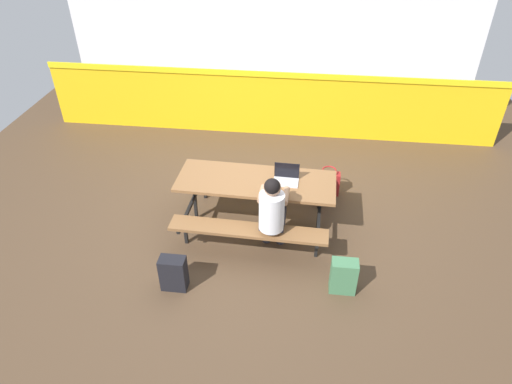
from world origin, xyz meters
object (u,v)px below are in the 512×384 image
satchel_spare (174,273)px  laptop_silver (286,178)px  backpack_dark (343,276)px  student_nearer (272,210)px  tote_bag_bright (328,183)px  picnic_table_main (256,190)px

satchel_spare → laptop_silver: bearing=46.9°
laptop_silver → backpack_dark: size_ratio=0.74×
student_nearer → backpack_dark: size_ratio=2.74×
tote_bag_bright → backpack_dark: bearing=-85.3°
backpack_dark → picnic_table_main: bearing=137.1°
picnic_table_main → backpack_dark: picnic_table_main is taller
backpack_dark → satchel_spare: size_ratio=1.00×
student_nearer → laptop_silver: size_ratio=3.69×
picnic_table_main → student_nearer: (0.26, -0.57, 0.13)m
laptop_silver → backpack_dark: 1.43m
student_nearer → satchel_spare: bearing=-147.5°
backpack_dark → student_nearer: bearing=150.6°
student_nearer → backpack_dark: (0.87, -0.49, -0.49)m
picnic_table_main → laptop_silver: laptop_silver is taller
student_nearer → laptop_silver: 0.61m
tote_bag_bright → satchel_spare: satchel_spare is taller
tote_bag_bright → satchel_spare: (-1.78, -2.11, 0.02)m
picnic_table_main → tote_bag_bright: picnic_table_main is taller
tote_bag_bright → satchel_spare: 2.76m
satchel_spare → picnic_table_main: bearing=57.1°
picnic_table_main → satchel_spare: picnic_table_main is taller
picnic_table_main → laptop_silver: bearing=3.7°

